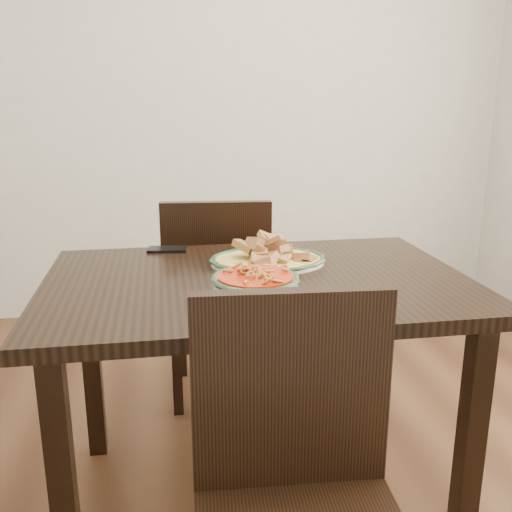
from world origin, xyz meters
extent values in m
plane|color=#382012|center=(0.00, 0.00, 0.00)|extent=(3.50, 3.50, 0.00)
cube|color=beige|center=(0.00, 1.75, 1.30)|extent=(3.50, 0.10, 2.60)
cube|color=black|center=(-0.06, -0.04, 0.73)|extent=(1.24, 0.83, 0.04)
cube|color=black|center=(-0.60, -0.37, 0.35)|extent=(0.06, 0.06, 0.71)
cube|color=black|center=(0.48, -0.37, 0.35)|extent=(0.06, 0.06, 0.71)
cube|color=black|center=(-0.60, 0.29, 0.35)|extent=(0.06, 0.06, 0.71)
cube|color=black|center=(0.48, 0.29, 0.35)|extent=(0.06, 0.06, 0.71)
cube|color=black|center=(-0.11, 0.66, 0.43)|extent=(0.46, 0.46, 0.04)
cube|color=black|center=(0.08, 0.82, 0.21)|extent=(0.04, 0.04, 0.41)
cube|color=black|center=(-0.26, 0.85, 0.21)|extent=(0.04, 0.04, 0.41)
cube|color=black|center=(0.04, 0.48, 0.21)|extent=(0.04, 0.04, 0.41)
cube|color=black|center=(-0.29, 0.51, 0.21)|extent=(0.04, 0.04, 0.41)
cube|color=black|center=(-0.13, 0.48, 0.67)|extent=(0.42, 0.08, 0.44)
cube|color=black|center=(-0.07, -0.57, 0.67)|extent=(0.42, 0.06, 0.44)
ellipsoid|color=beige|center=(0.00, 0.10, 0.76)|extent=(0.37, 0.28, 0.02)
ellipsoid|color=#DFBF4E|center=(0.00, 0.10, 0.76)|extent=(0.35, 0.26, 0.01)
torus|color=#1A3921|center=(0.00, 0.10, 0.77)|extent=(0.28, 0.28, 0.01)
cylinder|color=beige|center=(-0.09, -0.22, 0.78)|extent=(0.22, 0.22, 0.06)
torus|color=#193821|center=(-0.09, -0.22, 0.81)|extent=(0.23, 0.23, 0.02)
cylinder|color=#A91E07|center=(-0.09, -0.22, 0.81)|extent=(0.20, 0.20, 0.01)
cube|color=black|center=(-0.31, 0.32, 0.76)|extent=(0.14, 0.09, 0.01)
cube|color=maroon|center=(0.03, 0.33, 0.76)|extent=(0.18, 0.17, 0.01)
camera|label=1|loc=(-0.33, -1.63, 1.26)|focal=40.00mm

